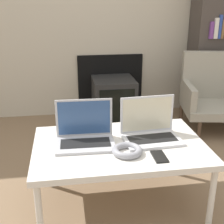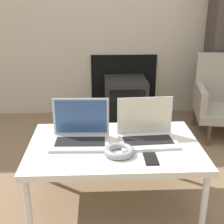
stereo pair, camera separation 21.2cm
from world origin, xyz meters
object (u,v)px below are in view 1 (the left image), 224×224
object	(u,v)px
headphones	(127,151)
laptop_right	(150,129)
tv	(114,100)
phone	(159,156)
armchair	(215,92)
laptop_left	(85,134)

from	to	relation	value
headphones	laptop_right	bearing A→B (deg)	45.06
laptop_right	tv	xyz separation A→B (m)	(-0.00, 1.41, -0.26)
headphones	tv	distance (m)	1.62
laptop_right	phone	distance (m)	0.26
armchair	phone	bearing A→B (deg)	-116.25
phone	armchair	xyz separation A→B (m)	(0.98, 1.33, -0.07)
laptop_right	headphones	xyz separation A→B (m)	(-0.18, -0.18, -0.04)
laptop_right	headphones	distance (m)	0.26
laptop_left	tv	xyz separation A→B (m)	(0.40, 1.41, -0.26)
laptop_left	headphones	size ratio (longest dim) A/B	2.04
laptop_left	armchair	bearing A→B (deg)	40.08
phone	armchair	bearing A→B (deg)	53.56
phone	armchair	distance (m)	1.66
laptop_left	phone	size ratio (longest dim) A/B	2.62
tv	headphones	bearing A→B (deg)	-96.38
headphones	armchair	distance (m)	1.71
laptop_right	phone	bearing A→B (deg)	-96.76
headphones	tv	size ratio (longest dim) A/B	0.38
laptop_left	headphones	xyz separation A→B (m)	(0.22, -0.18, -0.04)
laptop_left	armchair	xyz separation A→B (m)	(1.37, 1.08, -0.12)
laptop_right	tv	distance (m)	1.44
laptop_left	headphones	bearing A→B (deg)	-37.36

